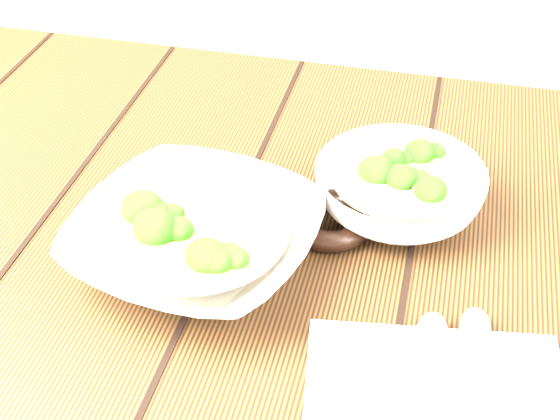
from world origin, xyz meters
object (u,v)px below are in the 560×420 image
at_px(table, 245,313).
at_px(soup_bowl_front, 195,239).
at_px(trivet, 330,220).
at_px(napkin, 438,413).
at_px(soup_bowl_back, 399,190).

height_order(table, soup_bowl_front, soup_bowl_front).
bearing_deg(soup_bowl_front, table, 57.96).
height_order(trivet, napkin, trivet).
distance_m(table, napkin, 0.32).
relative_size(soup_bowl_front, napkin, 1.26).
height_order(soup_bowl_front, soup_bowl_back, soup_bowl_front).
relative_size(soup_bowl_back, trivet, 2.32).
bearing_deg(napkin, soup_bowl_back, 95.61).
bearing_deg(soup_bowl_back, napkin, -76.05).
xyz_separation_m(soup_bowl_front, trivet, (0.12, 0.09, -0.02)).
bearing_deg(soup_bowl_front, napkin, -28.08).
bearing_deg(trivet, soup_bowl_back, 33.83).
bearing_deg(soup_bowl_back, soup_bowl_front, -145.40).
xyz_separation_m(table, soup_bowl_front, (-0.03, -0.05, 0.15)).
distance_m(soup_bowl_front, napkin, 0.29).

